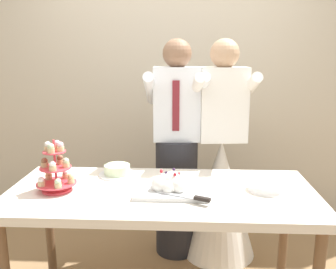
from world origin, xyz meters
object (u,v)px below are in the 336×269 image
object	(u,v)px
main_cake_tray	(171,185)
person_bride	(220,183)
plate_stack	(267,187)
cupcake_stand	(56,171)
dessert_table	(162,202)
person_groom	(176,161)
round_cake	(117,171)

from	to	relation	value
main_cake_tray	person_bride	world-z (taller)	person_bride
plate_stack	cupcake_stand	bearing A→B (deg)	-177.02
dessert_table	plate_stack	distance (m)	0.62
main_cake_tray	plate_stack	xyz separation A→B (m)	(0.55, 0.06, -0.02)
person_bride	dessert_table	bearing A→B (deg)	-122.13
person_groom	cupcake_stand	bearing A→B (deg)	-134.08
plate_stack	person_groom	bearing A→B (deg)	130.50
person_bride	person_groom	bearing A→B (deg)	178.14
dessert_table	person_bride	world-z (taller)	person_bride
cupcake_stand	round_cake	world-z (taller)	cupcake_stand
main_cake_tray	round_cake	bearing A→B (deg)	143.09
cupcake_stand	person_groom	size ratio (longest dim) A/B	0.18
dessert_table	main_cake_tray	bearing A→B (deg)	-27.47
dessert_table	round_cake	xyz separation A→B (m)	(-0.31, 0.24, 0.11)
cupcake_stand	person_bride	distance (m)	1.27
round_cake	cupcake_stand	bearing A→B (deg)	-136.74
dessert_table	person_groom	size ratio (longest dim) A/B	1.08
dessert_table	cupcake_stand	world-z (taller)	cupcake_stand
main_cake_tray	round_cake	xyz separation A→B (m)	(-0.37, 0.28, -0.01)
main_cake_tray	person_groom	distance (m)	0.70
plate_stack	round_cake	world-z (taller)	round_cake
cupcake_stand	main_cake_tray	world-z (taller)	cupcake_stand
main_cake_tray	round_cake	distance (m)	0.46
plate_stack	person_bride	distance (m)	0.69
dessert_table	plate_stack	xyz separation A→B (m)	(0.61, 0.03, 0.10)
dessert_table	main_cake_tray	xyz separation A→B (m)	(0.06, -0.03, 0.12)
dessert_table	cupcake_stand	size ratio (longest dim) A/B	5.90
plate_stack	person_bride	bearing A→B (deg)	108.16
plate_stack	round_cake	bearing A→B (deg)	166.61
dessert_table	person_groom	world-z (taller)	person_groom
round_cake	person_bride	distance (m)	0.85
dessert_table	cupcake_stand	bearing A→B (deg)	-176.39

